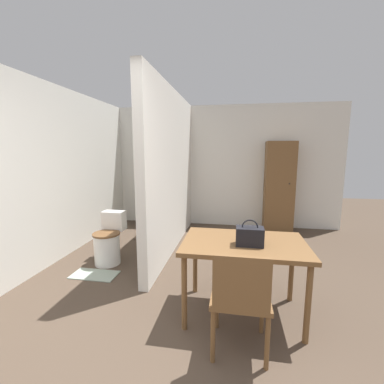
# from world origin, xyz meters

# --- Properties ---
(wall_back) EXTENTS (5.12, 0.12, 2.50)m
(wall_back) POSITION_xyz_m (0.00, 4.24, 1.25)
(wall_back) COLOR silver
(wall_back) RESTS_ON ground_plane
(wall_left) EXTENTS (0.12, 5.18, 2.50)m
(wall_left) POSITION_xyz_m (-2.12, 2.09, 1.25)
(wall_left) COLOR silver
(wall_left) RESTS_ON ground_plane
(partition_wall) EXTENTS (0.12, 2.85, 2.50)m
(partition_wall) POSITION_xyz_m (-0.55, 2.76, 1.25)
(partition_wall) COLOR silver
(partition_wall) RESTS_ON ground_plane
(dining_table) EXTENTS (1.14, 0.75, 0.73)m
(dining_table) POSITION_xyz_m (0.54, 1.13, 0.65)
(dining_table) COLOR brown
(dining_table) RESTS_ON ground_plane
(wooden_chair) EXTENTS (0.45, 0.45, 0.86)m
(wooden_chair) POSITION_xyz_m (0.51, 0.61, 0.48)
(wooden_chair) COLOR brown
(wooden_chair) RESTS_ON ground_plane
(toilet) EXTENTS (0.37, 0.52, 0.70)m
(toilet) POSITION_xyz_m (-1.30, 2.01, 0.30)
(toilet) COLOR white
(toilet) RESTS_ON ground_plane
(handbag) EXTENTS (0.24, 0.14, 0.24)m
(handbag) POSITION_xyz_m (0.59, 1.04, 0.82)
(handbag) COLOR black
(handbag) RESTS_ON dining_table
(wooden_cabinet) EXTENTS (0.55, 0.40, 1.76)m
(wooden_cabinet) POSITION_xyz_m (1.31, 3.97, 0.88)
(wooden_cabinet) COLOR brown
(wooden_cabinet) RESTS_ON ground_plane
(bath_mat) EXTENTS (0.58, 0.30, 0.01)m
(bath_mat) POSITION_xyz_m (-1.30, 1.60, 0.01)
(bath_mat) COLOR #99A899
(bath_mat) RESTS_ON ground_plane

